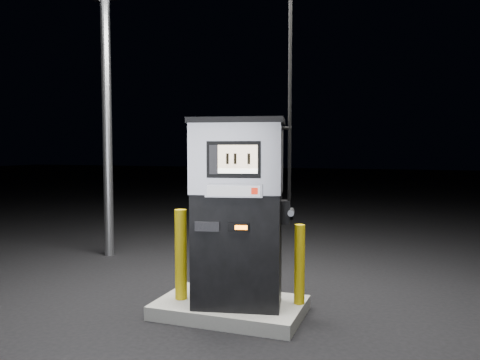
% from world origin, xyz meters
% --- Properties ---
extents(ground, '(80.00, 80.00, 0.00)m').
position_xyz_m(ground, '(0.00, 0.00, 0.00)').
color(ground, black).
rests_on(ground, ground).
extents(pump_island, '(1.60, 1.00, 0.15)m').
position_xyz_m(pump_island, '(0.00, 0.00, 0.07)').
color(pump_island, slate).
rests_on(pump_island, ground).
extents(fuel_dispenser, '(1.16, 0.79, 4.17)m').
position_xyz_m(fuel_dispenser, '(0.12, -0.10, 1.18)').
color(fuel_dispenser, black).
rests_on(fuel_dispenser, pump_island).
extents(bollard_left, '(0.17, 0.17, 1.01)m').
position_xyz_m(bollard_left, '(-0.55, -0.11, 0.66)').
color(bollard_left, '#C8AA0B').
rests_on(bollard_left, pump_island).
extents(bollard_right, '(0.15, 0.15, 0.87)m').
position_xyz_m(bollard_right, '(0.74, 0.17, 0.59)').
color(bollard_right, '#C8AA0B').
rests_on(bollard_right, pump_island).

